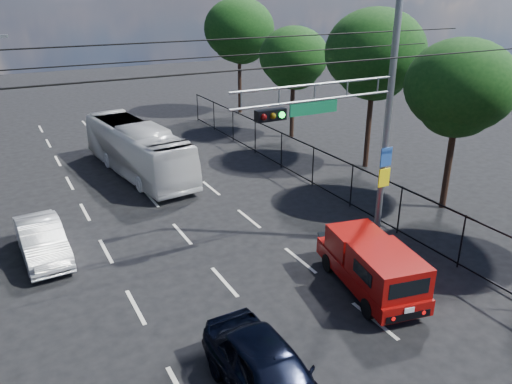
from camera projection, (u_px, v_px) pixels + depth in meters
lane_markings at (166, 215)px, 21.48m from camera, size 6.12×38.00×0.01m
signal_mast at (362, 109)px, 16.93m from camera, size 6.43×0.39×9.50m
utility_wires at (206, 55)px, 14.54m from camera, size 22.00×5.04×0.74m
fence_right at (335, 177)px, 22.94m from camera, size 0.06×34.03×2.00m
tree_right_b at (459, 94)px, 20.45m from camera, size 4.50×4.50×7.31m
tree_right_c at (374, 59)px, 25.35m from camera, size 5.10×5.10×8.29m
tree_right_d at (294, 62)px, 31.22m from camera, size 4.32×4.32×7.02m
tree_right_e at (239, 34)px, 37.43m from camera, size 5.28×5.28×8.58m
red_pickup at (371, 265)px, 15.81m from camera, size 2.53×4.89×1.74m
navy_hatchback at (269, 374)px, 11.53m from camera, size 1.86×4.49×1.52m
white_bus at (137, 149)px, 25.92m from camera, size 3.41×9.81×2.68m
white_van at (42, 240)px, 17.88m from camera, size 1.63×4.17×1.35m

